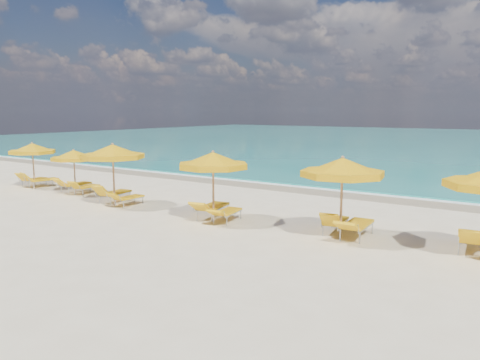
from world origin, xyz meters
The scene contains 21 objects.
ground_plane centered at (0.00, 0.00, 0.00)m, with size 120.00×120.00×0.00m, color beige.
ocean centered at (0.00, 48.00, 0.00)m, with size 120.00×80.00×0.30m, color #167F76.
wet_sand_band centered at (0.00, 7.40, 0.00)m, with size 120.00×2.60×0.01m, color tan.
foam_line centered at (0.00, 8.20, 0.00)m, with size 120.00×1.20×0.03m, color white.
whitecap_near centered at (-6.00, 17.00, 0.00)m, with size 14.00×0.36×0.05m, color white.
umbrella_1 centered at (-11.79, 0.28, 1.94)m, with size 2.84×2.84×2.28m.
umbrella_2 centered at (-8.44, 0.23, 1.79)m, with size 2.70×2.70×2.10m.
umbrella_3 centered at (-4.79, -0.60, 2.19)m, with size 2.82×2.82×2.57m.
umbrella_4 centered at (0.23, -0.50, 2.13)m, with size 3.08×3.08×2.50m.
umbrella_5 centered at (4.80, -0.15, 2.17)m, with size 2.98×2.98×2.54m.
lounger_1_left centered at (-12.25, 0.52, 0.20)m, with size 0.64×1.58×0.77m.
lounger_1_right centered at (-11.41, 0.48, 0.22)m, with size 0.89×1.83×0.85m.
lounger_2_left centered at (-8.82, 0.50, 0.22)m, with size 0.64×1.83×0.81m.
lounger_2_right centered at (-7.98, 0.49, 0.20)m, with size 0.79×1.67×0.73m.
lounger_3_left centered at (-5.32, -0.14, 0.24)m, with size 0.90×1.94×0.91m.
lounger_3_right centered at (-4.28, -0.31, 0.20)m, with size 0.56×1.62×0.70m.
lounger_4_left centered at (-0.12, -0.13, 0.24)m, with size 1.02×2.11×0.81m.
lounger_4_right centered at (0.66, -0.30, 0.21)m, with size 0.84×1.82×0.65m.
lounger_5_left centered at (4.40, 0.42, 0.22)m, with size 0.87×1.80×0.85m.
lounger_5_right centered at (5.16, 0.21, 0.24)m, with size 0.76×2.09×0.77m.
lounger_6_left centered at (8.29, 0.69, 0.23)m, with size 0.80×1.89×0.86m.
Camera 1 is at (10.01, -13.28, 3.88)m, focal length 35.00 mm.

